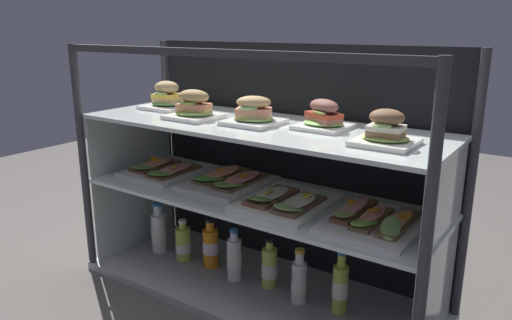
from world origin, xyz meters
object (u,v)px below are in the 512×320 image
at_px(plated_roll_sandwich_far_right, 194,108).
at_px(open_sandwich_tray_mid_right, 373,219).
at_px(plated_roll_sandwich_near_right_corner, 167,99).
at_px(open_sandwich_tray_far_right, 286,201).
at_px(juice_bottle_back_center, 269,267).
at_px(plated_roll_sandwich_mid_right, 254,114).
at_px(plated_roll_sandwich_mid_left, 324,118).
at_px(juice_bottle_tucked_behind, 299,281).
at_px(juice_bottle_front_second, 158,232).
at_px(juice_bottle_near_post, 340,287).
at_px(juice_bottle_front_right_end, 234,258).
at_px(plated_roll_sandwich_center, 386,132).
at_px(open_sandwich_tray_near_right_corner, 165,169).
at_px(juice_bottle_back_left, 211,246).
at_px(juice_bottle_back_right, 184,243).
at_px(open_sandwich_tray_far_left, 228,180).

height_order(plated_roll_sandwich_far_right, open_sandwich_tray_mid_right, plated_roll_sandwich_far_right).
xyz_separation_m(plated_roll_sandwich_near_right_corner, open_sandwich_tray_far_right, (0.68, -0.10, -0.31)).
bearing_deg(juice_bottle_back_center, plated_roll_sandwich_mid_right, -140.65).
height_order(plated_roll_sandwich_mid_left, juice_bottle_tucked_behind, plated_roll_sandwich_mid_left).
height_order(open_sandwich_tray_mid_right, juice_bottle_front_second, open_sandwich_tray_mid_right).
height_order(plated_roll_sandwich_near_right_corner, juice_bottle_tucked_behind, plated_roll_sandwich_near_right_corner).
bearing_deg(plated_roll_sandwich_mid_right, juice_bottle_near_post, 5.14).
bearing_deg(plated_roll_sandwich_mid_right, juice_bottle_tucked_behind, 1.50).
bearing_deg(plated_roll_sandwich_mid_right, juice_bottle_front_right_end, 177.63).
relative_size(plated_roll_sandwich_mid_right, juice_bottle_back_center, 0.93).
bearing_deg(plated_roll_sandwich_mid_left, plated_roll_sandwich_mid_right, -163.24).
distance_m(plated_roll_sandwich_center, juice_bottle_front_second, 1.25).
xyz_separation_m(open_sandwich_tray_far_right, open_sandwich_tray_mid_right, (0.33, 0.02, -0.00)).
relative_size(open_sandwich_tray_far_right, open_sandwich_tray_mid_right, 1.00).
relative_size(plated_roll_sandwich_mid_right, open_sandwich_tray_near_right_corner, 0.53).
bearing_deg(juice_bottle_front_second, plated_roll_sandwich_far_right, -9.66).
bearing_deg(juice_bottle_front_second, plated_roll_sandwich_center, -2.55).
relative_size(plated_roll_sandwich_center, juice_bottle_back_left, 0.81).
distance_m(juice_bottle_front_second, juice_bottle_back_right, 0.16).
xyz_separation_m(plated_roll_sandwich_mid_right, juice_bottle_back_right, (-0.40, 0.02, -0.64)).
distance_m(juice_bottle_front_second, juice_bottle_tucked_behind, 0.77).
relative_size(open_sandwich_tray_mid_right, juice_bottle_front_second, 1.52).
bearing_deg(juice_bottle_tucked_behind, plated_roll_sandwich_mid_right, -178.50).
distance_m(plated_roll_sandwich_mid_right, juice_bottle_back_right, 0.76).
xyz_separation_m(open_sandwich_tray_mid_right, juice_bottle_back_center, (-0.44, 0.04, -0.33)).
distance_m(open_sandwich_tray_far_right, juice_bottle_near_post, 0.38).
bearing_deg(open_sandwich_tray_mid_right, open_sandwich_tray_far_right, -176.69).
bearing_deg(juice_bottle_back_left, juice_bottle_front_second, -175.16).
bearing_deg(plated_roll_sandwich_center, juice_bottle_near_post, 155.70).
bearing_deg(juice_bottle_back_right, open_sandwich_tray_mid_right, -1.45).
bearing_deg(open_sandwich_tray_mid_right, juice_bottle_back_center, 174.26).
bearing_deg(plated_roll_sandwich_mid_left, plated_roll_sandwich_near_right_corner, 179.96).
height_order(plated_roll_sandwich_mid_left, juice_bottle_near_post, plated_roll_sandwich_mid_left).
distance_m(plated_roll_sandwich_near_right_corner, juice_bottle_front_second, 0.63).
bearing_deg(plated_roll_sandwich_near_right_corner, open_sandwich_tray_far_left, -2.62).
distance_m(juice_bottle_back_right, juice_bottle_front_right_end, 0.30).
relative_size(plated_roll_sandwich_center, juice_bottle_front_second, 0.76).
relative_size(open_sandwich_tray_far_right, juice_bottle_back_left, 1.61).
bearing_deg(open_sandwich_tray_far_right, juice_bottle_front_second, 177.25).
xyz_separation_m(open_sandwich_tray_far_right, juice_bottle_front_second, (-0.72, 0.03, -0.32)).
bearing_deg(open_sandwich_tray_far_right, open_sandwich_tray_far_left, 165.89).
height_order(plated_roll_sandwich_mid_right, plated_roll_sandwich_center, plated_roll_sandwich_center).
bearing_deg(juice_bottle_back_right, juice_bottle_near_post, 1.08).
height_order(open_sandwich_tray_far_right, juice_bottle_back_center, open_sandwich_tray_far_right).
bearing_deg(plated_roll_sandwich_mid_left, open_sandwich_tray_mid_right, -18.47).
relative_size(plated_roll_sandwich_center, juice_bottle_tucked_behind, 0.83).
bearing_deg(juice_bottle_back_right, juice_bottle_front_second, -177.34).
distance_m(plated_roll_sandwich_near_right_corner, juice_bottle_back_center, 0.86).
height_order(open_sandwich_tray_far_left, open_sandwich_tray_mid_right, open_sandwich_tray_mid_right).
xyz_separation_m(plated_roll_sandwich_near_right_corner, plated_roll_sandwich_center, (1.05, -0.11, -0.00)).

